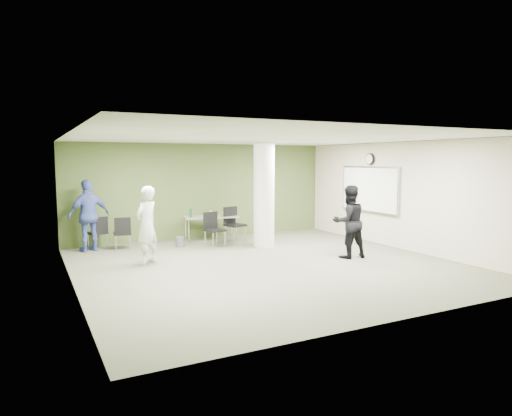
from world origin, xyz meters
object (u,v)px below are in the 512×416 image
folding_table (210,218)px  man_blue (89,215)px  man_black (349,222)px  woman_white (147,225)px  chair_back_left (99,230)px

folding_table → man_blue: size_ratio=0.87×
man_black → man_blue: size_ratio=0.94×
folding_table → man_black: size_ratio=0.93×
man_black → folding_table: bearing=-52.5°
folding_table → woman_white: size_ratio=0.92×
man_black → man_blue: bearing=-27.0°
woman_white → man_black: woman_white is taller
woman_white → chair_back_left: bearing=-110.3°
chair_back_left → man_black: man_black is taller
chair_back_left → woman_white: 2.39m
chair_back_left → woman_white: size_ratio=0.49×
man_blue → woman_white: bearing=97.9°
folding_table → man_blue: bearing=-171.7°
chair_back_left → man_blue: size_ratio=0.47×
woman_white → man_blue: (-0.98, 2.07, 0.05)m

